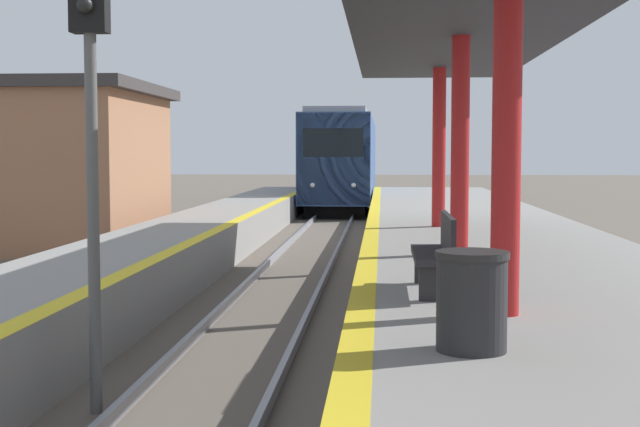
{
  "coord_description": "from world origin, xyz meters",
  "views": [
    {
      "loc": [
        1.87,
        -2.13,
        2.62
      ],
      "look_at": [
        0.39,
        18.93,
        1.15
      ],
      "focal_mm": 50.0,
      "sensor_mm": 36.0,
      "label": 1
    }
  ],
  "objects": [
    {
      "name": "train",
      "position": [
        0.0,
        42.33,
        2.23
      ],
      "size": [
        2.84,
        21.79,
        4.38
      ],
      "color": "black",
      "rests_on": "ground"
    },
    {
      "name": "signal_near",
      "position": [
        -0.99,
        6.45,
        3.26
      ],
      "size": [
        0.36,
        0.31,
        4.68
      ],
      "color": "#595959",
      "rests_on": "ground"
    },
    {
      "name": "station_canopy",
      "position": [
        3.12,
        9.67,
        4.43
      ],
      "size": [
        3.52,
        21.59,
        3.72
      ],
      "color": "red",
      "rests_on": "platform_right"
    },
    {
      "name": "trash_bin",
      "position": [
        2.62,
        5.28,
        1.38
      ],
      "size": [
        0.62,
        0.62,
        0.84
      ],
      "color": "#262628",
      "rests_on": "platform_right"
    },
    {
      "name": "bench",
      "position": [
        2.52,
        8.44,
        1.45
      ],
      "size": [
        0.44,
        1.7,
        0.92
      ],
      "color": "#28282D",
      "rests_on": "platform_right"
    }
  ]
}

